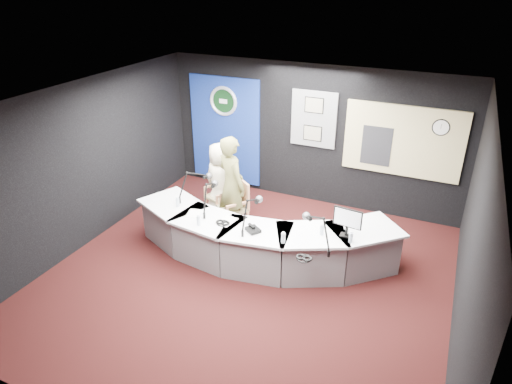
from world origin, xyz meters
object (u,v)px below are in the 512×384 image
at_px(armchair_left, 221,196).
at_px(armchair_right, 232,204).
at_px(person_woman, 232,185).
at_px(broadcast_desk, 258,239).
at_px(person_man, 221,182).

bearing_deg(armchair_left, armchair_right, -17.62).
distance_m(armchair_right, person_woman, 0.38).
relative_size(broadcast_desk, person_woman, 2.47).
distance_m(armchair_right, person_man, 0.56).
xyz_separation_m(armchair_right, person_woman, (0.00, 0.00, 0.38)).
bearing_deg(armchair_left, person_woman, -17.62).
height_order(armchair_left, person_woman, person_woman).
relative_size(armchair_left, person_man, 0.61).
relative_size(broadcast_desk, armchair_right, 4.19).
bearing_deg(person_woman, armchair_right, -0.00).
height_order(person_man, person_woman, person_woman).
bearing_deg(person_man, broadcast_desk, 154.22).
distance_m(armchair_left, armchair_right, 0.52).
bearing_deg(armchair_right, person_man, 179.60).
bearing_deg(person_man, armchair_right, 154.68).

